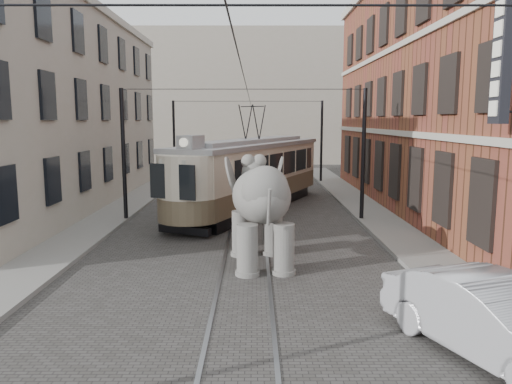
{
  "coord_description": "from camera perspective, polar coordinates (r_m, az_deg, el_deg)",
  "views": [
    {
      "loc": [
        0.3,
        -16.12,
        4.59
      ],
      "look_at": [
        0.35,
        0.9,
        2.1
      ],
      "focal_mm": 34.5,
      "sensor_mm": 36.0,
      "label": 1
    }
  ],
  "objects": [
    {
      "name": "tram",
      "position": [
        25.18,
        -0.42,
        3.94
      ],
      "size": [
        8.02,
        13.39,
        5.33
      ],
      "primitive_type": null,
      "rotation": [
        0.0,
        0.0,
        -0.42
      ],
      "color": "#C2B49D",
      "rests_on": "ground"
    },
    {
      "name": "elephant",
      "position": [
        15.6,
        0.62,
        -2.3
      ],
      "size": [
        3.68,
        5.91,
        3.43
      ],
      "primitive_type": null,
      "rotation": [
        0.0,
        0.0,
        0.11
      ],
      "color": "#65615D",
      "rests_on": "ground"
    },
    {
      "name": "ground",
      "position": [
        16.76,
        -1.19,
        -7.57
      ],
      "size": [
        120.0,
        120.0,
        0.0
      ],
      "primitive_type": "plane",
      "color": "#3F3C3A"
    },
    {
      "name": "catenary",
      "position": [
        21.19,
        -1.52,
        4.02
      ],
      "size": [
        11.0,
        30.2,
        6.0
      ],
      "primitive_type": null,
      "color": "black",
      "rests_on": "ground"
    },
    {
      "name": "sidewalk_left",
      "position": [
        18.07,
        -22.43,
        -6.79
      ],
      "size": [
        2.0,
        60.0,
        0.15
      ],
      "primitive_type": "cube",
      "color": "slate",
      "rests_on": "ground"
    },
    {
      "name": "stucco_building",
      "position": [
        28.46,
        -23.82,
        8.45
      ],
      "size": [
        7.0,
        24.0,
        10.0
      ],
      "primitive_type": "cube",
      "color": "gray",
      "rests_on": "ground"
    },
    {
      "name": "tram_rails",
      "position": [
        16.76,
        -1.19,
        -7.53
      ],
      "size": [
        1.54,
        80.0,
        0.02
      ],
      "primitive_type": null,
      "color": "slate",
      "rests_on": "ground"
    },
    {
      "name": "parked_car",
      "position": [
        10.81,
        25.76,
        -13.11
      ],
      "size": [
        3.42,
        5.1,
        1.59
      ],
      "primitive_type": "imported",
      "rotation": [
        0.0,
        0.0,
        0.4
      ],
      "color": "#9E9EA2",
      "rests_on": "ground"
    },
    {
      "name": "distant_block",
      "position": [
        56.17,
        -0.47,
        10.78
      ],
      "size": [
        28.0,
        10.0,
        14.0
      ],
      "primitive_type": "cube",
      "color": "gray",
      "rests_on": "ground"
    },
    {
      "name": "brick_building",
      "position": [
        27.34,
        23.3,
        10.61
      ],
      "size": [
        8.0,
        26.0,
        12.0
      ],
      "primitive_type": "cube",
      "color": "brown",
      "rests_on": "ground"
    },
    {
      "name": "sidewalk_right",
      "position": [
        17.68,
        18.79,
        -6.92
      ],
      "size": [
        2.0,
        60.0,
        0.15
      ],
      "primitive_type": "cube",
      "color": "slate",
      "rests_on": "ground"
    }
  ]
}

